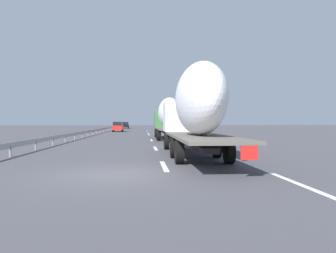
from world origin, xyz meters
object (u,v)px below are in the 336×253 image
truck_trailing (195,107)px  car_black_suv (126,125)px  truck_lead (168,116)px  road_sign (175,120)px  car_red_compact (118,127)px

truck_trailing → car_black_suv: (74.69, 7.40, -1.64)m
truck_lead → car_black_suv: 57.47m
car_black_suv → road_sign: size_ratio=1.47×
road_sign → car_black_suv: bearing=17.6°
car_black_suv → road_sign: bearing=-162.4°
truck_trailing → car_red_compact: 45.43m
truck_trailing → road_sign: size_ratio=4.50×
truck_lead → car_red_compact: truck_lead is taller
truck_lead → road_sign: bearing=-7.4°
car_red_compact → car_black_suv: 29.88m
road_sign → truck_trailing: bearing=175.7°
truck_trailing → car_black_suv: truck_trailing is taller
car_black_suv → road_sign: road_sign is taller
truck_lead → truck_trailing: truck_trailing is taller
truck_trailing → truck_lead: bearing=-0.0°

